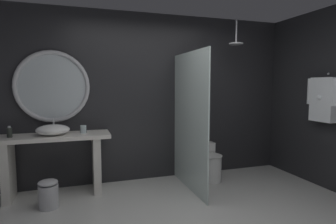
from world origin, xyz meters
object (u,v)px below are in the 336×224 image
at_px(vessel_sink, 53,130).
at_px(hanging_bathrobe, 323,97).
at_px(soap_dispenser, 9,132).
at_px(rain_shower_head, 236,42).
at_px(tumbler_cup, 83,129).
at_px(round_wall_mirror, 52,87).
at_px(waste_bin, 48,194).
at_px(toilet, 208,164).

distance_m(vessel_sink, hanging_bathrobe, 3.76).
distance_m(soap_dispenser, rain_shower_head, 3.46).
relative_size(vessel_sink, tumbler_cup, 3.92).
height_order(vessel_sink, soap_dispenser, vessel_sink).
distance_m(vessel_sink, round_wall_mirror, 0.62).
bearing_deg(round_wall_mirror, hanging_bathrobe, -17.62).
relative_size(vessel_sink, rain_shower_head, 1.16).
relative_size(tumbler_cup, rain_shower_head, 0.30).
bearing_deg(tumbler_cup, waste_bin, -136.74).
bearing_deg(tumbler_cup, toilet, -3.00).
relative_size(round_wall_mirror, waste_bin, 2.85).
height_order(rain_shower_head, toilet, rain_shower_head).
bearing_deg(hanging_bathrobe, soap_dispenser, 167.71).
distance_m(vessel_sink, rain_shower_head, 2.98).
relative_size(tumbler_cup, round_wall_mirror, 0.11).
bearing_deg(waste_bin, soap_dispenser, 140.45).
bearing_deg(soap_dispenser, toilet, -1.43).
xyz_separation_m(soap_dispenser, hanging_bathrobe, (4.14, -0.90, 0.42)).
bearing_deg(soap_dispenser, waste_bin, -39.55).
bearing_deg(vessel_sink, round_wall_mirror, 90.54).
bearing_deg(rain_shower_head, toilet, 177.06).
bearing_deg(rain_shower_head, tumbler_cup, 177.01).
height_order(tumbler_cup, toilet, tumbler_cup).
bearing_deg(tumbler_cup, round_wall_mirror, 150.42).
xyz_separation_m(soap_dispenser, toilet, (2.77, -0.07, -0.64)).
distance_m(vessel_sink, soap_dispenser, 0.51).
xyz_separation_m(vessel_sink, rain_shower_head, (2.70, -0.09, 1.26)).
bearing_deg(round_wall_mirror, tumbler_cup, -29.58).
relative_size(vessel_sink, waste_bin, 1.21).
relative_size(round_wall_mirror, hanging_bathrobe, 1.45).
xyz_separation_m(tumbler_cup, toilet, (1.87, -0.10, -0.63)).
distance_m(tumbler_cup, hanging_bathrobe, 3.40).
bearing_deg(soap_dispenser, tumbler_cup, 1.83).
bearing_deg(soap_dispenser, vessel_sink, -0.18).
xyz_separation_m(round_wall_mirror, hanging_bathrobe, (3.63, -1.15, -0.15)).
height_order(tumbler_cup, waste_bin, tumbler_cup).
relative_size(toilet, waste_bin, 1.57).
bearing_deg(vessel_sink, waste_bin, -97.30).
bearing_deg(hanging_bathrobe, vessel_sink, 166.06).
distance_m(hanging_bathrobe, waste_bin, 3.89).
bearing_deg(vessel_sink, tumbler_cup, 4.47).
height_order(soap_dispenser, waste_bin, soap_dispenser).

